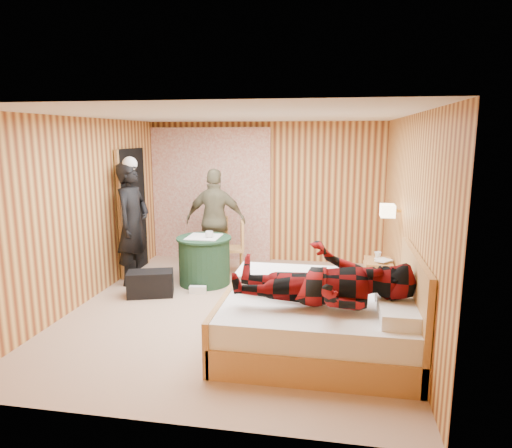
% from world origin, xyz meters
% --- Properties ---
extents(floor, '(4.20, 5.00, 0.01)m').
position_xyz_m(floor, '(0.00, 0.00, 0.00)').
color(floor, tan).
rests_on(floor, ground).
extents(ceiling, '(4.20, 5.00, 0.01)m').
position_xyz_m(ceiling, '(0.00, 0.00, 2.50)').
color(ceiling, silver).
rests_on(ceiling, wall_back).
extents(wall_back, '(4.20, 0.02, 2.50)m').
position_xyz_m(wall_back, '(0.00, 2.50, 1.25)').
color(wall_back, '#E5B058').
rests_on(wall_back, floor).
extents(wall_left, '(0.02, 5.00, 2.50)m').
position_xyz_m(wall_left, '(-2.10, 0.00, 1.25)').
color(wall_left, '#E5B058').
rests_on(wall_left, floor).
extents(wall_right, '(0.02, 5.00, 2.50)m').
position_xyz_m(wall_right, '(2.10, 0.00, 1.25)').
color(wall_right, '#E5B058').
rests_on(wall_right, floor).
extents(curtain, '(2.20, 0.08, 2.40)m').
position_xyz_m(curtain, '(-1.00, 2.43, 1.20)').
color(curtain, silver).
rests_on(curtain, floor).
extents(doorway, '(0.06, 0.90, 2.05)m').
position_xyz_m(doorway, '(-2.06, 1.40, 1.02)').
color(doorway, black).
rests_on(doorway, floor).
extents(wall_lamp, '(0.26, 0.24, 0.16)m').
position_xyz_m(wall_lamp, '(1.92, 0.45, 1.30)').
color(wall_lamp, gold).
rests_on(wall_lamp, wall_right).
extents(bed, '(2.03, 1.60, 1.10)m').
position_xyz_m(bed, '(1.12, -0.99, 0.32)').
color(bed, tan).
rests_on(bed, floor).
extents(nightstand, '(0.39, 0.53, 0.51)m').
position_xyz_m(nightstand, '(1.88, 0.88, 0.26)').
color(nightstand, tan).
rests_on(nightstand, floor).
extents(round_table, '(0.84, 0.84, 0.74)m').
position_xyz_m(round_table, '(-0.71, 0.95, 0.37)').
color(round_table, '#1C3D2A').
rests_on(round_table, floor).
extents(chair_far, '(0.46, 0.46, 0.93)m').
position_xyz_m(chair_far, '(-0.72, 1.62, 0.54)').
color(chair_far, tan).
rests_on(chair_far, floor).
extents(chair_near, '(0.49, 0.49, 0.89)m').
position_xyz_m(chair_near, '(-0.33, 1.50, 0.51)').
color(chair_near, tan).
rests_on(chair_near, floor).
extents(duffel_bag, '(0.71, 0.52, 0.36)m').
position_xyz_m(duffel_bag, '(-1.32, 0.28, 0.18)').
color(duffel_bag, black).
rests_on(duffel_bag, floor).
extents(sneaker_left, '(0.28, 0.17, 0.11)m').
position_xyz_m(sneaker_left, '(-0.75, 1.26, 0.06)').
color(sneaker_left, white).
rests_on(sneaker_left, floor).
extents(sneaker_right, '(0.25, 0.13, 0.11)m').
position_xyz_m(sneaker_right, '(-0.68, 0.48, 0.05)').
color(sneaker_right, white).
rests_on(sneaker_right, floor).
extents(woman_standing, '(0.52, 0.73, 1.87)m').
position_xyz_m(woman_standing, '(-1.78, 0.80, 0.94)').
color(woman_standing, black).
rests_on(woman_standing, floor).
extents(man_at_table, '(1.02, 0.44, 1.72)m').
position_xyz_m(man_at_table, '(-0.71, 1.65, 0.86)').
color(man_at_table, brown).
rests_on(man_at_table, floor).
extents(man_on_bed, '(0.86, 0.67, 1.77)m').
position_xyz_m(man_on_bed, '(1.15, -1.22, 0.98)').
color(man_on_bed, maroon).
rests_on(man_on_bed, bed).
extents(book_lower, '(0.26, 0.28, 0.02)m').
position_xyz_m(book_lower, '(1.88, 0.83, 0.52)').
color(book_lower, white).
rests_on(book_lower, nightstand).
extents(book_upper, '(0.27, 0.28, 0.02)m').
position_xyz_m(book_upper, '(1.88, 0.83, 0.54)').
color(book_upper, white).
rests_on(book_upper, nightstand).
extents(cup_nightstand, '(0.13, 0.13, 0.09)m').
position_xyz_m(cup_nightstand, '(1.88, 1.01, 0.56)').
color(cup_nightstand, white).
rests_on(cup_nightstand, nightstand).
extents(cup_table, '(0.16, 0.16, 0.10)m').
position_xyz_m(cup_table, '(-0.61, 0.90, 0.79)').
color(cup_table, white).
rests_on(cup_table, round_table).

